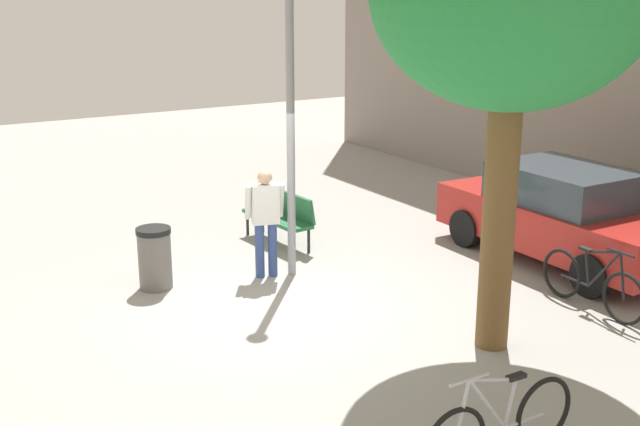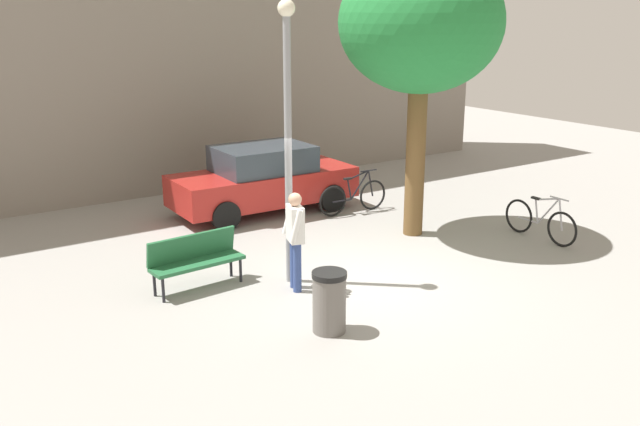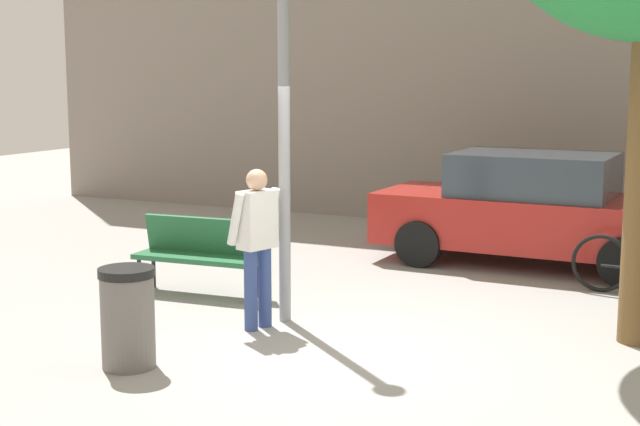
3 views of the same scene
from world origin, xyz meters
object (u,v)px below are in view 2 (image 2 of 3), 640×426
at_px(lamppost, 288,121).
at_px(trash_bin, 329,302).
at_px(parked_car_red, 263,179).
at_px(bicycle_silver, 540,221).
at_px(person_by_lamppost, 295,234).
at_px(bicycle_black, 353,197).
at_px(plaza_tree, 421,25).
at_px(park_bench, 195,257).

bearing_deg(lamppost, trash_bin, -105.32).
bearing_deg(parked_car_red, bicycle_silver, -52.99).
distance_m(person_by_lamppost, bicycle_black, 4.76).
relative_size(plaza_tree, trash_bin, 6.12).
distance_m(bicycle_silver, trash_bin, 6.06).
relative_size(plaza_tree, bicycle_black, 3.11).
xyz_separation_m(parked_car_red, trash_bin, (-2.28, -5.99, -0.31)).
height_order(person_by_lamppost, plaza_tree, plaza_tree).
bearing_deg(trash_bin, lamppost, 74.68).
distance_m(plaza_tree, bicycle_silver, 4.61).
relative_size(lamppost, parked_car_red, 1.10).
relative_size(person_by_lamppost, park_bench, 1.02).
xyz_separation_m(park_bench, plaza_tree, (4.97, 0.20, 3.68)).
bearing_deg(plaza_tree, bicycle_black, 93.30).
relative_size(person_by_lamppost, bicycle_black, 0.92).
bearing_deg(bicycle_black, trash_bin, -129.67).
relative_size(park_bench, parked_car_red, 0.39).
bearing_deg(bicycle_black, person_by_lamppost, -138.20).
distance_m(lamppost, person_by_lamppost, 1.86).
xyz_separation_m(bicycle_silver, parked_car_red, (-3.68, 4.88, 0.39)).
xyz_separation_m(park_bench, bicycle_silver, (6.87, -1.51, -0.16)).
distance_m(park_bench, plaza_tree, 6.19).
height_order(park_bench, plaza_tree, plaza_tree).
xyz_separation_m(bicycle_black, parked_car_red, (-1.67, 1.23, 0.39)).
height_order(lamppost, plaza_tree, plaza_tree).
distance_m(person_by_lamppost, plaza_tree, 5.03).
bearing_deg(park_bench, person_by_lamppost, -36.84).
distance_m(person_by_lamppost, park_bench, 1.73).
xyz_separation_m(plaza_tree, bicycle_black, (-0.11, 1.94, -3.84)).
height_order(lamppost, person_by_lamppost, lamppost).
distance_m(bicycle_black, parked_car_red, 2.11).
bearing_deg(bicycle_silver, parked_car_red, 127.01).
bearing_deg(lamppost, bicycle_black, 39.12).
bearing_deg(bicycle_black, bicycle_silver, -61.17).
distance_m(lamppost, plaza_tree, 3.89).
xyz_separation_m(park_bench, trash_bin, (0.91, -2.62, -0.08)).
relative_size(bicycle_black, trash_bin, 1.97).
bearing_deg(trash_bin, bicycle_silver, 10.48).
distance_m(park_bench, bicycle_black, 5.31).
height_order(lamppost, park_bench, lamppost).
distance_m(bicycle_black, trash_bin, 6.18).
bearing_deg(person_by_lamppost, park_bench, 143.16).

